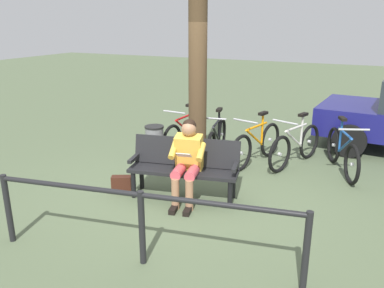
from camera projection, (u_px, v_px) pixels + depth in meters
name	position (u px, v px, depth m)	size (l,w,h in m)	color
ground_plane	(189.00, 192.00, 6.04)	(40.00, 40.00, 0.00)	#566647
bench	(185.00, 164.00, 5.79)	(1.66, 0.79, 0.87)	black
person_reading	(187.00, 158.00, 5.57)	(0.54, 0.81, 1.20)	gold
handbag	(122.00, 184.00, 6.06)	(0.30, 0.14, 0.24)	#3F1E14
tree_trunk	(198.00, 68.00, 6.40)	(0.30, 0.30, 3.57)	#4C3823
litter_bin	(155.00, 146.00, 7.03)	(0.34, 0.34, 0.75)	slate
bicycle_purple	(342.00, 152.00, 6.74)	(0.72, 1.58, 0.94)	black
bicycle_black	(295.00, 146.00, 7.07)	(0.68, 1.60, 0.94)	black
bicycle_orange	(256.00, 145.00, 7.16)	(0.58, 1.64, 0.94)	black
bicycle_silver	(217.00, 140.00, 7.41)	(0.49, 1.66, 0.94)	black
bicycle_blue	(186.00, 134.00, 7.85)	(0.48, 1.68, 0.94)	black
railing_fence	(141.00, 213.00, 4.12)	(3.39, 0.64, 0.85)	black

